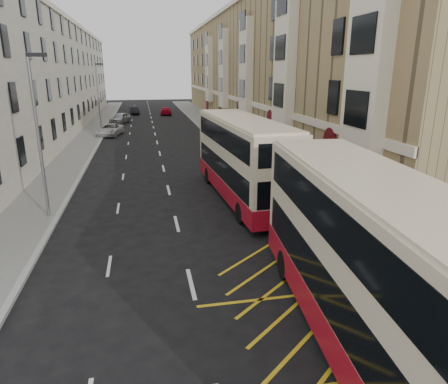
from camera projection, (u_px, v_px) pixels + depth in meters
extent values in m
plane|color=black|center=(209.00, 359.00, 10.62)|extent=(200.00, 200.00, 0.00)
cube|color=slate|center=(239.00, 146.00, 40.23)|extent=(4.00, 120.00, 0.15)
cube|color=slate|center=(78.00, 152.00, 37.29)|extent=(3.00, 120.00, 0.15)
cube|color=#989893|center=(219.00, 146.00, 39.85)|extent=(0.25, 120.00, 0.15)
cube|color=#989893|center=(94.00, 151.00, 37.57)|extent=(0.25, 120.00, 0.15)
cube|color=#988558|center=(263.00, 69.00, 53.91)|extent=(10.00, 79.00, 15.00)
cube|color=white|center=(227.00, 96.00, 53.98)|extent=(0.18, 79.00, 0.50)
cube|color=white|center=(226.00, 8.00, 50.75)|extent=(0.40, 79.00, 0.50)
cube|color=white|center=(368.00, 67.00, 19.63)|extent=(0.80, 3.20, 10.00)
cube|color=white|center=(285.00, 68.00, 30.87)|extent=(0.80, 3.20, 10.00)
cube|color=white|center=(246.00, 69.00, 42.12)|extent=(0.80, 3.20, 10.00)
cube|color=white|center=(224.00, 69.00, 53.37)|extent=(0.80, 3.20, 10.00)
cube|color=white|center=(209.00, 69.00, 64.62)|extent=(0.80, 3.20, 10.00)
cube|color=#51070E|center=(328.00, 164.00, 25.13)|extent=(0.20, 1.60, 3.00)
cube|color=#51070E|center=(270.00, 135.00, 36.38)|extent=(0.20, 1.60, 3.00)
cube|color=#51070E|center=(239.00, 120.00, 47.62)|extent=(0.20, 1.60, 3.00)
cube|color=#51070E|center=(220.00, 110.00, 58.87)|extent=(0.20, 1.60, 3.00)
cube|color=#51070E|center=(207.00, 104.00, 70.12)|extent=(0.20, 1.60, 3.00)
cube|color=beige|center=(39.00, 78.00, 48.80)|extent=(9.00, 79.00, 13.00)
cube|color=white|center=(72.00, 21.00, 47.76)|extent=(0.30, 79.00, 0.50)
cube|color=black|center=(421.00, 254.00, 13.41)|extent=(0.08, 0.08, 2.60)
cylinder|color=red|center=(373.00, 271.00, 13.96)|extent=(0.06, 0.06, 1.00)
cylinder|color=red|center=(332.00, 235.00, 17.00)|extent=(0.06, 0.06, 1.00)
cylinder|color=red|center=(302.00, 210.00, 20.05)|extent=(0.06, 0.06, 1.00)
cube|color=red|center=(332.00, 224.00, 16.86)|extent=(0.05, 6.50, 0.06)
cube|color=red|center=(332.00, 234.00, 16.99)|extent=(0.05, 6.50, 0.06)
cylinder|color=slate|center=(39.00, 139.00, 19.44)|extent=(0.16, 0.16, 8.00)
cube|color=black|center=(36.00, 55.00, 18.37)|extent=(0.90, 0.18, 0.18)
cylinder|color=slate|center=(98.00, 98.00, 47.55)|extent=(0.16, 0.16, 8.00)
cube|color=black|center=(99.00, 64.00, 46.49)|extent=(0.90, 0.18, 0.18)
cube|color=beige|center=(372.00, 262.00, 10.43)|extent=(3.89, 12.28, 4.34)
cube|color=#A20D1D|center=(365.00, 318.00, 10.92)|extent=(3.93, 12.32, 0.99)
cube|color=black|center=(369.00, 280.00, 10.58)|extent=(3.84, 11.32, 1.21)
cube|color=black|center=(377.00, 214.00, 10.04)|extent=(3.84, 11.32, 1.10)
cube|color=beige|center=(381.00, 181.00, 9.78)|extent=(3.73, 11.79, 0.13)
cube|color=black|center=(303.00, 205.00, 16.29)|extent=(2.33, 0.31, 1.43)
cube|color=black|center=(307.00, 151.00, 15.63)|extent=(1.92, 0.27, 0.49)
cylinder|color=black|center=(285.00, 265.00, 14.57)|extent=(0.41, 1.12, 1.10)
cylinder|color=black|center=(350.00, 262.00, 14.81)|extent=(0.41, 1.12, 1.10)
cube|color=beige|center=(243.00, 157.00, 23.16)|extent=(3.31, 12.03, 4.28)
cube|color=#A20D1D|center=(242.00, 185.00, 23.64)|extent=(3.35, 12.06, 0.97)
cube|color=black|center=(243.00, 166.00, 23.31)|extent=(3.31, 11.08, 1.19)
cube|color=black|center=(243.00, 135.00, 22.77)|extent=(3.31, 11.08, 1.08)
cube|color=beige|center=(243.00, 120.00, 22.52)|extent=(3.18, 11.55, 0.13)
cube|color=black|center=(219.00, 147.00, 28.79)|extent=(2.30, 0.20, 1.41)
cube|color=black|center=(219.00, 116.00, 28.14)|extent=(1.90, 0.18, 0.49)
cube|color=black|center=(281.00, 194.00, 17.80)|extent=(2.30, 0.20, 1.30)
cylinder|color=black|center=(209.00, 176.00, 26.97)|extent=(0.36, 1.10, 1.08)
cylinder|color=black|center=(243.00, 173.00, 27.55)|extent=(0.36, 1.10, 1.08)
cylinder|color=black|center=(241.00, 213.00, 19.91)|extent=(0.36, 1.10, 1.08)
cylinder|color=black|center=(287.00, 209.00, 20.50)|extent=(0.36, 1.10, 1.08)
cylinder|color=black|center=(445.00, 330.00, 10.82)|extent=(0.52, 0.52, 0.91)
cylinder|color=black|center=(448.00, 315.00, 10.68)|extent=(0.58, 0.58, 0.08)
imported|color=black|center=(393.00, 242.00, 15.29)|extent=(1.13, 1.01, 1.84)
imported|color=silver|center=(110.00, 130.00, 46.73)|extent=(3.32, 5.32, 1.37)
imported|color=#A4A7AC|center=(120.00, 118.00, 57.34)|extent=(3.30, 4.88, 1.54)
imported|color=black|center=(134.00, 111.00, 69.13)|extent=(1.77, 3.99, 1.27)
imported|color=#AD031A|center=(166.00, 111.00, 68.69)|extent=(2.08, 4.60, 1.31)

